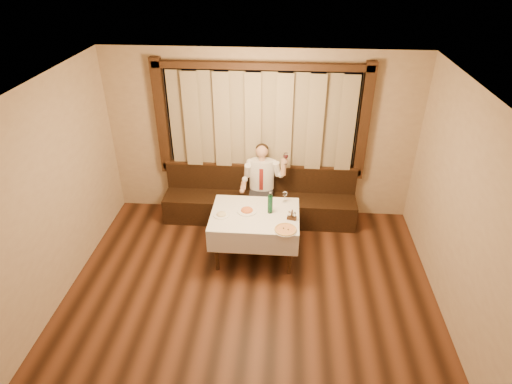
# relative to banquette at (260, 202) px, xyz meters

# --- Properties ---
(room) EXTENTS (5.01, 6.01, 2.81)m
(room) POSITION_rel_banquette_xyz_m (-0.00, -1.75, 1.19)
(room) COLOR black
(room) RESTS_ON ground
(banquette) EXTENTS (3.20, 0.61, 0.94)m
(banquette) POSITION_rel_banquette_xyz_m (0.00, 0.00, 0.00)
(banquette) COLOR black
(banquette) RESTS_ON ground
(dining_table) EXTENTS (1.27, 0.97, 0.76)m
(dining_table) POSITION_rel_banquette_xyz_m (0.00, -1.02, 0.34)
(dining_table) COLOR black
(dining_table) RESTS_ON ground
(pizza) EXTENTS (0.32, 0.32, 0.03)m
(pizza) POSITION_rel_banquette_xyz_m (0.45, -1.40, 0.46)
(pizza) COLOR white
(pizza) RESTS_ON dining_table
(pasta_red) EXTENTS (0.29, 0.29, 0.10)m
(pasta_red) POSITION_rel_banquette_xyz_m (-0.12, -0.97, 0.49)
(pasta_red) COLOR white
(pasta_red) RESTS_ON dining_table
(pasta_cream) EXTENTS (0.23, 0.23, 0.08)m
(pasta_cream) POSITION_rel_banquette_xyz_m (-0.48, -1.10, 0.48)
(pasta_cream) COLOR white
(pasta_cream) RESTS_ON dining_table
(green_bottle) EXTENTS (0.07, 0.07, 0.34)m
(green_bottle) POSITION_rel_banquette_xyz_m (0.22, -0.97, 0.59)
(green_bottle) COLOR #115030
(green_bottle) RESTS_ON dining_table
(table_wine_glass) EXTENTS (0.07, 0.07, 0.18)m
(table_wine_glass) POSITION_rel_banquette_xyz_m (0.42, -0.67, 0.58)
(table_wine_glass) COLOR white
(table_wine_glass) RESTS_ON dining_table
(cruet_caddy) EXTENTS (0.14, 0.09, 0.14)m
(cruet_caddy) POSITION_rel_banquette_xyz_m (0.53, -1.13, 0.50)
(cruet_caddy) COLOR black
(cruet_caddy) RESTS_ON dining_table
(seated_man) EXTENTS (0.75, 0.56, 1.38)m
(seated_man) POSITION_rel_banquette_xyz_m (0.04, -0.09, 0.50)
(seated_man) COLOR black
(seated_man) RESTS_ON ground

